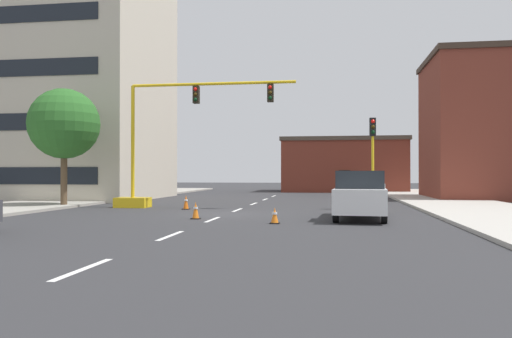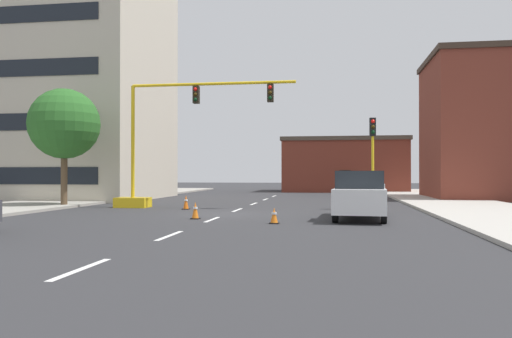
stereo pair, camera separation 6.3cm
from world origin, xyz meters
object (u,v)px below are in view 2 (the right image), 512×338
object	(u,v)px
traffic_signal_gantry	(156,166)
traffic_cone_roadside_a	(274,216)
tree_left_near	(64,124)
traffic_light_pole_right	(373,142)
traffic_cone_roadside_c	(186,202)
pickup_truck_white	(360,195)
traffic_cone_roadside_b	(195,210)

from	to	relation	value
traffic_signal_gantry	traffic_cone_roadside_a	world-z (taller)	traffic_signal_gantry
tree_left_near	traffic_cone_roadside_a	bearing A→B (deg)	-31.19
traffic_cone_roadside_a	traffic_light_pole_right	bearing A→B (deg)	63.16
traffic_signal_gantry	traffic_light_pole_right	bearing A→B (deg)	1.84
traffic_signal_gantry	traffic_cone_roadside_c	distance (m)	3.02
pickup_truck_white	tree_left_near	bearing A→B (deg)	161.79
tree_left_near	pickup_truck_white	xyz separation A→B (m)	(16.05, -5.28, -3.68)
tree_left_near	traffic_light_pole_right	bearing A→B (deg)	2.16
pickup_truck_white	traffic_cone_roadside_b	size ratio (longest dim) A/B	7.69
traffic_light_pole_right	traffic_cone_roadside_c	bearing A→B (deg)	-171.32
traffic_cone_roadside_b	tree_left_near	bearing A→B (deg)	146.08
traffic_signal_gantry	traffic_cone_roadside_a	size ratio (longest dim) A/B	16.43
traffic_signal_gantry	traffic_cone_roadside_b	distance (m)	7.92
traffic_signal_gantry	tree_left_near	world-z (taller)	traffic_signal_gantry
traffic_signal_gantry	traffic_cone_roadside_b	size ratio (longest dim) A/B	13.87
traffic_signal_gantry	tree_left_near	size ratio (longest dim) A/B	1.50
traffic_light_pole_right	tree_left_near	distance (m)	17.05
traffic_signal_gantry	traffic_light_pole_right	distance (m)	11.80
traffic_signal_gantry	traffic_cone_roadside_a	distance (m)	11.14
traffic_cone_roadside_c	tree_left_near	bearing A→B (deg)	173.47
traffic_signal_gantry	traffic_cone_roadside_b	world-z (taller)	traffic_signal_gantry
traffic_light_pole_right	traffic_cone_roadside_c	size ratio (longest dim) A/B	6.33
tree_left_near	traffic_cone_roadside_c	size ratio (longest dim) A/B	8.78
traffic_light_pole_right	pickup_truck_white	xyz separation A→B (m)	(-0.95, -5.92, -2.55)
tree_left_near	traffic_cone_roadside_b	size ratio (longest dim) A/B	9.27
traffic_light_pole_right	pickup_truck_white	world-z (taller)	traffic_light_pole_right
traffic_cone_roadside_a	traffic_cone_roadside_b	world-z (taller)	traffic_cone_roadside_b
traffic_cone_roadside_a	pickup_truck_white	bearing A→B (deg)	36.66
traffic_cone_roadside_b	pickup_truck_white	bearing A→B (deg)	8.28
traffic_cone_roadside_b	traffic_cone_roadside_c	bearing A→B (deg)	110.20
traffic_light_pole_right	traffic_cone_roadside_a	xyz separation A→B (m)	(-4.23, -8.37, -3.23)
traffic_light_pole_right	traffic_signal_gantry	bearing A→B (deg)	-178.16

